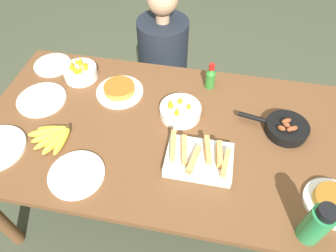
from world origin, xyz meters
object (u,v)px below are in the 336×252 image
skillet (285,128)px  empty_plate_near_front (77,174)px  hot_sauce_bottle (210,77)px  frittata_plate_center (333,202)px  melon_tray (199,159)px  water_bottle (317,224)px  banana_bunch (54,136)px  empty_plate_mid_edge (53,65)px  person_figure (163,77)px  fruit_bowl_mango (80,72)px  fruit_bowl_citrus (180,111)px  frittata_plate_side (120,90)px  empty_plate_far_left (42,100)px

skillet → empty_plate_near_front: size_ratio=1.39×
hot_sauce_bottle → frittata_plate_center: bearing=-47.6°
melon_tray → water_bottle: size_ratio=1.40×
banana_bunch → empty_plate_near_front: bearing=-43.7°
melon_tray → empty_plate_mid_edge: melon_tray is taller
banana_bunch → person_figure: person_figure is taller
skillet → empty_plate_near_front: bearing=36.0°
fruit_bowl_mango → fruit_bowl_citrus: (0.60, -0.18, -0.01)m
frittata_plate_side → empty_plate_mid_edge: bearing=162.4°
banana_bunch → skillet: bearing=13.0°
skillet → fruit_bowl_mango: bearing=0.8°
frittata_plate_side → fruit_bowl_citrus: bearing=-15.7°
skillet → empty_plate_far_left: skillet is taller
person_figure → melon_tray: bearing=-68.8°
frittata_plate_center → skillet: bearing=115.2°
skillet → person_figure: size_ratio=0.29×
melon_tray → empty_plate_mid_edge: 1.06m
frittata_plate_center → empty_plate_far_left: bearing=167.0°
fruit_bowl_mango → fruit_bowl_citrus: fruit_bowl_mango is taller
skillet → water_bottle: size_ratio=1.61×
skillet → fruit_bowl_citrus: size_ratio=1.62×
empty_plate_mid_edge → person_figure: 0.76m
banana_bunch → person_figure: bearing=68.4°
banana_bunch → water_bottle: bearing=-12.5°
hot_sauce_bottle → person_figure: bearing=132.4°
skillet → fruit_bowl_citrus: 0.51m
melon_tray → frittata_plate_center: size_ratio=1.30×
empty_plate_near_front → person_figure: bearing=81.1°
banana_bunch → empty_plate_far_left: banana_bunch is taller
water_bottle → person_figure: (-0.78, 1.12, -0.40)m
skillet → person_figure: bearing=-30.1°
water_bottle → empty_plate_far_left: bearing=160.1°
skillet → frittata_plate_side: skillet is taller
empty_plate_mid_edge → fruit_bowl_citrus: bearing=-16.8°
skillet → empty_plate_mid_edge: 1.34m
skillet → fruit_bowl_citrus: (-0.51, 0.01, 0.00)m
frittata_plate_center → empty_plate_mid_edge: 1.60m
empty_plate_mid_edge → fruit_bowl_mango: (0.21, -0.06, 0.03)m
frittata_plate_center → hot_sauce_bottle: (-0.55, 0.61, 0.05)m
empty_plate_near_front → water_bottle: water_bottle is taller
skillet → person_figure: 1.01m
hot_sauce_bottle → empty_plate_near_front: bearing=-126.6°
hot_sauce_bottle → person_figure: person_figure is taller
frittata_plate_side → fruit_bowl_mango: 0.27m
melon_tray → fruit_bowl_citrus: 0.30m
skillet → frittata_plate_center: (0.16, -0.35, -0.01)m
melon_tray → frittata_plate_side: size_ratio=1.15×
empty_plate_mid_edge → frittata_plate_side: bearing=-17.6°
frittata_plate_side → water_bottle: bearing=-33.6°
empty_plate_near_front → person_figure: size_ratio=0.21×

